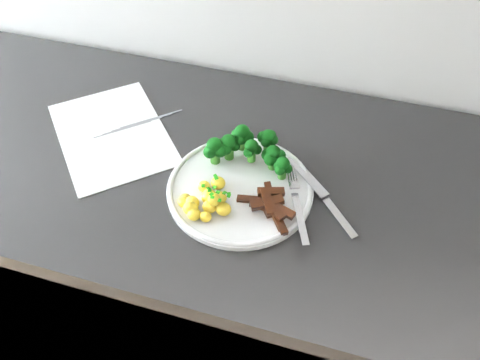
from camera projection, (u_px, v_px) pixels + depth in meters
The scene contains 8 objects.
counter at pixel (208, 285), 1.33m from camera, with size 2.50×0.62×0.94m.
recipe_paper at pixel (112, 134), 1.04m from camera, with size 0.36×0.37×0.00m.
plate at pixel (240, 188), 0.93m from camera, with size 0.28×0.28×0.02m.
broccoli at pixel (249, 147), 0.94m from camera, with size 0.17×0.10×0.07m.
potatoes at pixel (206, 200), 0.89m from camera, with size 0.10×0.11×0.04m.
beef_strips at pixel (270, 205), 0.88m from camera, with size 0.11×0.11×0.02m.
fork at pixel (298, 206), 0.88m from camera, with size 0.08×0.18×0.02m.
knife at pixel (329, 205), 0.90m from camera, with size 0.16×0.17×0.02m.
Camera 1 is at (0.38, 1.02, 1.64)m, focal length 36.58 mm.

